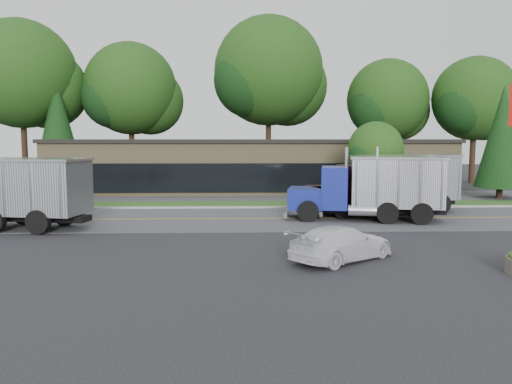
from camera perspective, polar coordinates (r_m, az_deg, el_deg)
The scene contains 18 objects.
ground at distance 18.12m, azimuth -5.36°, elevation -7.55°, with size 140.00×140.00×0.00m, color #343439.
road at distance 26.95m, azimuth -4.16°, elevation -3.09°, with size 60.00×8.00×0.02m, color slate.
center_line at distance 26.95m, azimuth -4.16°, elevation -3.09°, with size 60.00×0.12×0.01m, color gold.
curb at distance 31.10m, azimuth -3.84°, elevation -1.88°, with size 60.00×0.30×0.12m, color #9E9E99.
grass_verge at distance 32.88m, azimuth -3.73°, elevation -1.45°, with size 60.00×3.40×0.03m, color #2D6221.
far_parking at distance 37.84m, azimuth -3.47°, elevation -0.48°, with size 60.00×7.00×0.02m, color slate.
strip_mall at distance 43.66m, azimuth -0.62°, elevation 3.01°, with size 32.00×12.00×4.00m, color #94815A.
tree_far_a at distance 54.28m, azimuth -25.01°, elevation 11.59°, with size 11.08×10.43×15.80m.
tree_far_b at distance 53.08m, azimuth -13.95°, elevation 10.90°, with size 9.86×9.28×14.07m.
tree_far_c at distance 52.22m, azimuth 1.64°, elevation 13.05°, with size 11.74×11.05×16.75m.
tree_far_d at distance 52.99m, azimuth 14.90°, elevation 9.71°, with size 8.67×8.16×12.37m.
tree_far_e at distance 53.97m, azimuth 23.80°, elevation 9.31°, with size 8.65×8.14×12.34m.
evergreen_left at distance 50.60m, azimuth -21.72°, elevation 7.03°, with size 4.46×4.46×10.13m.
evergreen_right at distance 40.28m, azimuth 26.31°, elevation 5.69°, with size 3.59×3.59×8.16m.
tree_verge at distance 33.84m, azimuth 13.57°, elevation 4.50°, with size 3.83×3.60×5.46m.
dump_truck_blue at distance 26.97m, azimuth 13.34°, elevation 0.63°, with size 8.27×4.00×3.36m.
dump_truck_maroon at distance 29.89m, azimuth 15.32°, elevation 1.09°, with size 9.16×4.76×3.36m.
rally_car at distance 17.89m, azimuth 9.77°, elevation -5.78°, with size 1.72×4.22×1.23m, color silver.
Camera 1 is at (1.14, -17.59, 4.22)m, focal length 35.00 mm.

